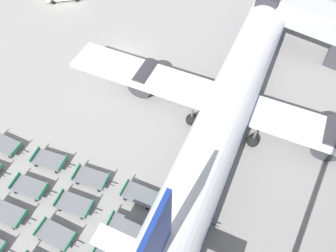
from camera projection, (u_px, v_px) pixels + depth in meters
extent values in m
plane|color=gray|center=(122.00, 56.00, 38.52)|extent=(500.00, 500.00, 0.00)
cube|color=#2D2D33|center=(272.00, 2.00, 37.46)|extent=(2.60, 4.95, 3.25)
cylinder|color=silver|center=(237.00, 86.00, 31.42)|extent=(9.56, 37.51, 4.36)
cube|color=navy|center=(157.00, 240.00, 17.50)|extent=(0.74, 3.28, 6.30)
cube|color=silver|center=(231.00, 103.00, 31.41)|extent=(34.40, 8.56, 0.44)
cylinder|color=#333338|center=(329.00, 138.00, 30.04)|extent=(3.05, 3.88, 2.57)
cylinder|color=#333338|center=(146.00, 78.00, 34.55)|extent=(3.05, 3.88, 2.57)
cube|color=navy|center=(236.00, 91.00, 32.04)|extent=(9.12, 33.84, 0.79)
cylinder|color=#56565B|center=(263.00, 32.00, 39.13)|extent=(0.24, 0.24, 1.47)
sphere|color=black|center=(261.00, 37.00, 39.72)|extent=(1.18, 1.18, 1.18)
cylinder|color=#56565B|center=(254.00, 136.00, 30.14)|extent=(0.24, 0.24, 1.47)
sphere|color=black|center=(253.00, 141.00, 30.73)|extent=(1.18, 1.18, 1.18)
cylinder|color=#56565B|center=(192.00, 115.00, 31.62)|extent=(0.24, 0.24, 1.47)
sphere|color=black|center=(192.00, 120.00, 32.21)|extent=(1.18, 1.18, 1.18)
sphere|color=black|center=(53.00, 2.00, 44.54)|extent=(0.60, 0.60, 0.60)
sphere|color=black|center=(4.00, 243.00, 25.54)|extent=(0.36, 0.36, 0.36)
cube|color=slate|center=(7.00, 213.00, 26.58)|extent=(3.24, 2.15, 0.10)
cube|color=#237F56|center=(21.00, 219.00, 26.10)|extent=(0.38, 1.60, 0.32)
cube|color=#333338|center=(27.00, 222.00, 26.29)|extent=(0.70, 0.19, 0.06)
sphere|color=black|center=(15.00, 227.00, 26.28)|extent=(0.36, 0.36, 0.36)
sphere|color=black|center=(25.00, 212.00, 27.04)|extent=(0.36, 0.36, 0.36)
sphere|color=black|center=(4.00, 203.00, 27.49)|extent=(0.36, 0.36, 0.36)
cube|color=slate|center=(55.00, 235.00, 25.57)|extent=(3.16, 1.97, 0.10)
cube|color=#237F56|center=(70.00, 242.00, 25.04)|extent=(0.28, 1.61, 0.32)
cube|color=#237F56|center=(40.00, 226.00, 25.77)|extent=(0.28, 1.61, 0.32)
cube|color=#333338|center=(75.00, 245.00, 25.21)|extent=(0.70, 0.15, 0.06)
sphere|color=black|center=(63.00, 250.00, 25.24)|extent=(0.36, 0.36, 0.36)
sphere|color=black|center=(73.00, 234.00, 25.98)|extent=(0.36, 0.36, 0.36)
sphere|color=black|center=(41.00, 238.00, 25.77)|extent=(0.36, 0.36, 0.36)
sphere|color=black|center=(51.00, 223.00, 26.50)|extent=(0.36, 0.36, 0.36)
cube|color=#237F56|center=(94.00, 250.00, 24.68)|extent=(0.28, 1.61, 0.32)
sphere|color=black|center=(105.00, 246.00, 25.41)|extent=(0.36, 0.36, 0.36)
cube|color=#333338|center=(2.00, 175.00, 28.78)|extent=(0.70, 0.20, 0.06)
sphere|color=black|center=(0.00, 167.00, 29.52)|extent=(0.36, 0.36, 0.36)
cube|color=slate|center=(29.00, 187.00, 27.99)|extent=(3.26, 2.21, 0.10)
cube|color=#237F56|center=(43.00, 191.00, 27.53)|extent=(0.42, 1.59, 0.32)
cube|color=#237F56|center=(14.00, 180.00, 28.11)|extent=(0.42, 1.59, 0.32)
cube|color=#333338|center=(49.00, 194.00, 27.72)|extent=(0.70, 0.21, 0.06)
sphere|color=black|center=(37.00, 199.00, 27.70)|extent=(0.36, 0.36, 0.36)
sphere|color=black|center=(46.00, 186.00, 28.46)|extent=(0.36, 0.36, 0.36)
sphere|color=black|center=(16.00, 192.00, 28.12)|extent=(0.36, 0.36, 0.36)
sphere|color=black|center=(25.00, 178.00, 28.88)|extent=(0.36, 0.36, 0.36)
cube|color=slate|center=(74.00, 204.00, 27.06)|extent=(3.26, 2.20, 0.10)
cube|color=#237F56|center=(89.00, 209.00, 26.60)|extent=(0.41, 1.60, 0.32)
cube|color=#237F56|center=(58.00, 197.00, 27.19)|extent=(0.41, 1.60, 0.32)
cube|color=#333338|center=(94.00, 212.00, 26.78)|extent=(0.70, 0.20, 0.06)
sphere|color=black|center=(82.00, 217.00, 26.77)|extent=(0.36, 0.36, 0.36)
sphere|color=black|center=(90.00, 203.00, 27.53)|extent=(0.36, 0.36, 0.36)
sphere|color=black|center=(60.00, 209.00, 27.19)|extent=(0.36, 0.36, 0.36)
sphere|color=black|center=(68.00, 195.00, 27.95)|extent=(0.36, 0.36, 0.36)
cube|color=slate|center=(126.00, 227.00, 25.93)|extent=(3.24, 2.14, 0.10)
cube|color=#237F56|center=(143.00, 233.00, 25.44)|extent=(0.38, 1.60, 0.32)
cube|color=#237F56|center=(109.00, 220.00, 26.07)|extent=(0.38, 1.60, 0.32)
cube|color=#333338|center=(148.00, 236.00, 25.63)|extent=(0.70, 0.19, 0.06)
sphere|color=black|center=(135.00, 241.00, 25.62)|extent=(0.36, 0.36, 0.36)
sphere|color=black|center=(142.00, 225.00, 26.38)|extent=(0.36, 0.36, 0.36)
sphere|color=black|center=(111.00, 232.00, 26.07)|extent=(0.36, 0.36, 0.36)
sphere|color=black|center=(119.00, 216.00, 26.83)|extent=(0.36, 0.36, 0.36)
cube|color=slate|center=(179.00, 248.00, 24.95)|extent=(3.20, 2.06, 0.10)
cube|color=#237F56|center=(161.00, 240.00, 25.12)|extent=(0.33, 1.61, 0.32)
sphere|color=black|center=(195.00, 247.00, 25.38)|extent=(0.36, 0.36, 0.36)
sphere|color=black|center=(170.00, 236.00, 25.86)|extent=(0.36, 0.36, 0.36)
cube|color=slate|center=(5.00, 145.00, 30.53)|extent=(3.16, 1.96, 0.10)
cube|color=#237F56|center=(16.00, 149.00, 30.00)|extent=(0.27, 1.61, 0.32)
cube|color=#333338|center=(21.00, 152.00, 30.16)|extent=(0.70, 0.14, 0.06)
sphere|color=black|center=(10.00, 156.00, 30.20)|extent=(0.36, 0.36, 0.36)
sphere|color=black|center=(20.00, 145.00, 30.93)|extent=(0.36, 0.36, 0.36)
sphere|color=black|center=(3.00, 137.00, 31.46)|extent=(0.36, 0.36, 0.36)
cube|color=slate|center=(49.00, 160.00, 29.56)|extent=(3.28, 2.26, 0.10)
cube|color=#237F56|center=(63.00, 163.00, 29.11)|extent=(0.45, 1.59, 0.32)
cube|color=#237F56|center=(34.00, 154.00, 29.67)|extent=(0.45, 1.59, 0.32)
cube|color=#333338|center=(68.00, 166.00, 29.31)|extent=(0.69, 0.22, 0.06)
sphere|color=black|center=(57.00, 171.00, 29.28)|extent=(0.36, 0.36, 0.36)
sphere|color=black|center=(64.00, 159.00, 30.04)|extent=(0.36, 0.36, 0.36)
sphere|color=black|center=(36.00, 165.00, 29.67)|extent=(0.36, 0.36, 0.36)
sphere|color=black|center=(44.00, 153.00, 30.44)|extent=(0.36, 0.36, 0.36)
cube|color=slate|center=(91.00, 178.00, 28.50)|extent=(3.27, 2.24, 0.10)
cube|color=#237F56|center=(106.00, 181.00, 28.05)|extent=(0.44, 1.59, 0.32)
cube|color=#237F56|center=(76.00, 172.00, 28.62)|extent=(0.44, 1.59, 0.32)
cube|color=#333338|center=(111.00, 185.00, 28.24)|extent=(0.70, 0.21, 0.06)
sphere|color=black|center=(99.00, 190.00, 28.21)|extent=(0.36, 0.36, 0.36)
sphere|color=black|center=(106.00, 176.00, 28.98)|extent=(0.36, 0.36, 0.36)
sphere|color=black|center=(78.00, 183.00, 28.62)|extent=(0.36, 0.36, 0.36)
sphere|color=black|center=(85.00, 170.00, 29.39)|extent=(0.36, 0.36, 0.36)
cube|color=slate|center=(140.00, 194.00, 27.57)|extent=(3.20, 2.05, 0.10)
cube|color=#237F56|center=(155.00, 200.00, 27.06)|extent=(0.32, 1.61, 0.32)
cube|color=#237F56|center=(124.00, 187.00, 27.74)|extent=(0.32, 1.61, 0.32)
cube|color=#333338|center=(160.00, 203.00, 27.23)|extent=(0.70, 0.17, 0.06)
sphere|color=black|center=(148.00, 208.00, 27.25)|extent=(0.36, 0.36, 0.36)
sphere|color=black|center=(154.00, 194.00, 27.99)|extent=(0.36, 0.36, 0.36)
sphere|color=black|center=(125.00, 199.00, 27.74)|extent=(0.36, 0.36, 0.36)
sphere|color=black|center=(133.00, 185.00, 28.48)|extent=(0.36, 0.36, 0.36)
cube|color=slate|center=(194.00, 215.00, 26.50)|extent=(3.16, 1.96, 0.10)
cube|color=#237F56|center=(211.00, 222.00, 25.96)|extent=(0.27, 1.61, 0.32)
cube|color=#237F56|center=(178.00, 207.00, 26.70)|extent=(0.27, 1.61, 0.32)
cube|color=#333338|center=(215.00, 225.00, 26.13)|extent=(0.70, 0.14, 0.06)
sphere|color=black|center=(202.00, 230.00, 26.17)|extent=(0.36, 0.36, 0.36)
sphere|color=black|center=(209.00, 215.00, 26.90)|extent=(0.36, 0.36, 0.36)
sphere|color=black|center=(179.00, 219.00, 26.70)|extent=(0.36, 0.36, 0.36)
sphere|color=black|center=(185.00, 204.00, 27.43)|extent=(0.36, 0.36, 0.36)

